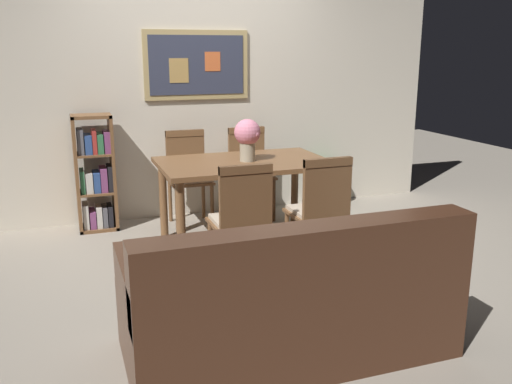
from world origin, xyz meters
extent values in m
plane|color=gray|center=(0.00, 0.00, 0.00)|extent=(12.00, 12.00, 0.00)
cube|color=beige|center=(0.00, 1.48, 1.30)|extent=(5.20, 0.10, 2.60)
cube|color=tan|center=(-0.01, 1.42, 1.53)|extent=(1.05, 0.02, 0.67)
cube|color=#33384C|center=(-0.01, 1.40, 1.53)|extent=(0.95, 0.01, 0.57)
cube|color=tan|center=(-0.20, 1.39, 1.47)|extent=(0.19, 0.00, 0.24)
cube|color=#D86633|center=(0.15, 1.39, 1.56)|extent=(0.16, 0.00, 0.19)
cube|color=brown|center=(0.13, 0.37, 0.73)|extent=(1.45, 0.92, 0.04)
cylinder|color=brown|center=(-0.51, -0.01, 0.35)|extent=(0.07, 0.07, 0.71)
cylinder|color=brown|center=(0.77, -0.01, 0.35)|extent=(0.07, 0.07, 0.71)
cylinder|color=brown|center=(-0.51, 0.75, 0.35)|extent=(0.07, 0.07, 0.71)
cylinder|color=brown|center=(0.77, 0.75, 0.35)|extent=(0.07, 0.07, 0.71)
cube|color=brown|center=(0.48, -0.34, 0.44)|extent=(0.40, 0.40, 0.03)
cube|color=#C6B299|center=(0.48, -0.34, 0.47)|extent=(0.36, 0.36, 0.03)
cylinder|color=brown|center=(0.31, -0.51, 0.21)|extent=(0.04, 0.04, 0.42)
cylinder|color=brown|center=(0.65, -0.51, 0.21)|extent=(0.04, 0.04, 0.42)
cylinder|color=brown|center=(0.31, -0.17, 0.21)|extent=(0.04, 0.04, 0.42)
cylinder|color=brown|center=(0.65, -0.17, 0.21)|extent=(0.04, 0.04, 0.42)
cube|color=brown|center=(0.48, -0.52, 0.68)|extent=(0.38, 0.04, 0.46)
cube|color=brown|center=(0.48, -0.52, 0.88)|extent=(0.38, 0.05, 0.06)
cube|color=brown|center=(0.45, 1.07, 0.44)|extent=(0.40, 0.40, 0.03)
cube|color=#C6B299|center=(0.45, 1.07, 0.47)|extent=(0.36, 0.36, 0.03)
cylinder|color=brown|center=(0.62, 1.24, 0.21)|extent=(0.04, 0.04, 0.42)
cylinder|color=brown|center=(0.28, 1.24, 0.21)|extent=(0.04, 0.04, 0.42)
cylinder|color=brown|center=(0.62, 0.90, 0.21)|extent=(0.04, 0.04, 0.42)
cylinder|color=brown|center=(0.28, 0.90, 0.21)|extent=(0.04, 0.04, 0.42)
cube|color=brown|center=(0.45, 1.25, 0.68)|extent=(0.38, 0.04, 0.46)
cube|color=brown|center=(0.45, 1.25, 0.88)|extent=(0.38, 0.05, 0.06)
cube|color=brown|center=(-0.19, 1.07, 0.44)|extent=(0.40, 0.40, 0.03)
cube|color=#C6B299|center=(-0.19, 1.07, 0.47)|extent=(0.36, 0.36, 0.03)
cylinder|color=brown|center=(-0.02, 1.24, 0.21)|extent=(0.04, 0.04, 0.42)
cylinder|color=brown|center=(-0.36, 1.24, 0.21)|extent=(0.04, 0.04, 0.42)
cylinder|color=brown|center=(-0.02, 0.90, 0.21)|extent=(0.04, 0.04, 0.42)
cylinder|color=brown|center=(-0.36, 0.90, 0.21)|extent=(0.04, 0.04, 0.42)
cube|color=brown|center=(-0.19, 1.25, 0.68)|extent=(0.38, 0.04, 0.46)
cube|color=brown|center=(-0.19, 1.25, 0.88)|extent=(0.38, 0.05, 0.06)
cube|color=brown|center=(-0.16, -0.37, 0.44)|extent=(0.40, 0.40, 0.03)
cube|color=#C6B299|center=(-0.16, -0.37, 0.47)|extent=(0.36, 0.36, 0.03)
cylinder|color=brown|center=(-0.33, -0.54, 0.21)|extent=(0.04, 0.04, 0.42)
cylinder|color=brown|center=(0.01, -0.54, 0.21)|extent=(0.04, 0.04, 0.42)
cylinder|color=brown|center=(-0.33, -0.20, 0.21)|extent=(0.04, 0.04, 0.42)
cylinder|color=brown|center=(0.01, -0.20, 0.21)|extent=(0.04, 0.04, 0.42)
cube|color=brown|center=(-0.16, -0.55, 0.68)|extent=(0.38, 0.04, 0.46)
cube|color=brown|center=(-0.16, -0.55, 0.88)|extent=(0.38, 0.05, 0.06)
cube|color=#472819|center=(-0.21, -1.41, 0.20)|extent=(1.80, 0.84, 0.40)
cube|color=#472819|center=(-0.21, -1.73, 0.62)|extent=(1.80, 0.20, 0.44)
cube|color=#472819|center=(-1.02, -1.41, 0.51)|extent=(0.18, 0.80, 0.22)
cube|color=#472819|center=(0.60, -1.41, 0.51)|extent=(0.18, 0.80, 0.22)
cube|color=maroon|center=(-0.66, -1.59, 0.56)|extent=(0.32, 0.16, 0.33)
cube|color=#8C6B4C|center=(-0.21, -1.59, 0.56)|extent=(0.32, 0.16, 0.33)
cube|color=brown|center=(-1.23, 1.22, 0.55)|extent=(0.03, 0.28, 1.10)
cube|color=brown|center=(-0.90, 1.22, 0.55)|extent=(0.03, 0.28, 1.10)
cube|color=brown|center=(-1.06, 1.22, 0.01)|extent=(0.36, 0.28, 0.03)
cube|color=brown|center=(-1.06, 1.22, 1.08)|extent=(0.36, 0.28, 0.03)
cube|color=brown|center=(-1.06, 1.22, 0.37)|extent=(0.30, 0.28, 0.02)
cube|color=brown|center=(-1.06, 1.22, 0.73)|extent=(0.30, 0.28, 0.02)
cube|color=beige|center=(-1.18, 1.22, 0.15)|extent=(0.05, 0.22, 0.23)
cube|color=#7F3F72|center=(-1.11, 1.22, 0.11)|extent=(0.05, 0.22, 0.16)
cube|color=beige|center=(-1.06, 1.22, 0.13)|extent=(0.05, 0.22, 0.20)
cube|color=#595960|center=(-1.00, 1.22, 0.13)|extent=(0.04, 0.22, 0.19)
cube|color=black|center=(-0.95, 1.22, 0.13)|extent=(0.04, 0.22, 0.20)
cube|color=#337247|center=(-1.18, 1.22, 0.48)|extent=(0.04, 0.22, 0.21)
cube|color=beige|center=(-1.12, 1.22, 0.47)|extent=(0.06, 0.22, 0.19)
cube|color=#2D4C8C|center=(-1.05, 1.22, 0.47)|extent=(0.06, 0.22, 0.19)
cube|color=#7F3F72|center=(-0.99, 1.22, 0.49)|extent=(0.06, 0.22, 0.22)
cube|color=black|center=(-0.92, 1.22, 0.50)|extent=(0.06, 0.22, 0.24)
cube|color=#595960|center=(-1.17, 1.22, 0.86)|extent=(0.05, 0.22, 0.23)
cube|color=#2D4C8C|center=(-1.11, 1.22, 0.83)|extent=(0.06, 0.22, 0.18)
cube|color=#B2332D|center=(-1.05, 1.22, 0.85)|extent=(0.04, 0.22, 0.21)
cube|color=#337247|center=(-1.00, 1.22, 0.83)|extent=(0.05, 0.22, 0.18)
cube|color=#7F3F72|center=(-0.93, 1.22, 0.84)|extent=(0.06, 0.22, 0.20)
cylinder|color=#4C4742|center=(1.42, 1.28, 0.11)|extent=(0.20, 0.20, 0.23)
cylinder|color=#332319|center=(1.42, 1.28, 0.22)|extent=(0.18, 0.18, 0.02)
sphere|color=#2D6B33|center=(1.42, 1.28, 0.36)|extent=(0.33, 0.33, 0.33)
cylinder|color=#2D6B33|center=(1.46, 1.17, 0.14)|extent=(0.03, 0.03, 0.25)
cylinder|color=#2D6B33|center=(1.52, 1.35, 0.12)|extent=(0.03, 0.03, 0.29)
cylinder|color=tan|center=(0.16, 0.35, 0.83)|extent=(0.13, 0.13, 0.17)
sphere|color=pink|center=(0.16, 0.35, 0.99)|extent=(0.22, 0.22, 0.22)
sphere|color=pink|center=(0.11, 0.43, 0.99)|extent=(0.08, 0.08, 0.08)
sphere|color=pink|center=(0.20, 0.28, 0.98)|extent=(0.06, 0.06, 0.06)
sphere|color=#D86633|center=(0.24, 0.38, 1.02)|extent=(0.06, 0.06, 0.06)
camera|label=1|loc=(-1.33, -4.05, 1.67)|focal=38.75mm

